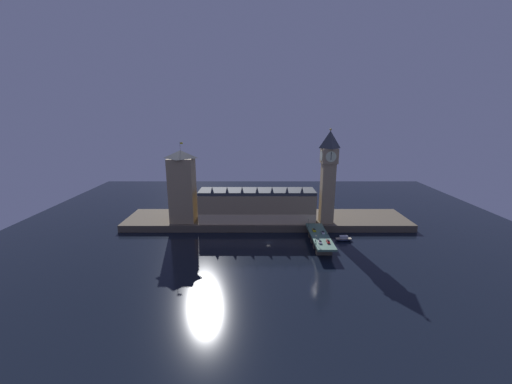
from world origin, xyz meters
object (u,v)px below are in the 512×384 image
Objects in this scene: street_lamp_near at (315,238)px; boat_downstream at (343,239)px; pedestrian_mid_walk at (327,233)px; clock_tower at (327,174)px; pedestrian_near_rail at (315,240)px; street_lamp_far at (308,221)px; victoria_tower at (182,186)px; car_northbound_lead at (313,230)px; car_southbound_lead at (327,241)px; car_southbound_trail at (322,232)px; car_northbound_trail at (319,242)px.

boat_downstream is at bearing 43.35° from street_lamp_near.
clock_tower is at bearing 79.99° from pedestrian_mid_walk.
street_lamp_far is at bearing 90.89° from pedestrian_near_rail.
pedestrian_near_rail is at bearing -110.23° from clock_tower.
victoria_tower is 106.83m from street_lamp_near.
pedestrian_near_rail is 0.24× the size of street_lamp_far.
car_northbound_lead is at bearing -16.46° from victoria_tower.
pedestrian_near_rail is (-7.63, 1.31, 0.15)m from car_southbound_lead.
car_southbound_trail is 0.72× the size of street_lamp_near.
pedestrian_near_rail is 30.34m from boat_downstream.
car_southbound_lead is 8.87m from street_lamp_near.
clock_tower is at bearing 61.28° from car_northbound_lead.
clock_tower is 108.38m from victoria_tower.
pedestrian_near_rail is (-15.58, -42.28, -34.01)m from clock_tower.
clock_tower reaches higher than car_northbound_trail.
pedestrian_near_rail is (-2.54, 1.80, 0.21)m from car_northbound_trail.
street_lamp_near reaches higher than pedestrian_mid_walk.
car_northbound_trail is at bearing -83.91° from street_lamp_far.
street_lamp_near reaches higher than car_southbound_lead.
clock_tower reaches higher than car_southbound_trail.
car_northbound_lead is at bearing 82.42° from street_lamp_near.
car_northbound_lead is 0.67× the size of street_lamp_far.
victoria_tower is 113.40m from car_southbound_lead.
car_northbound_trail is 27.99m from street_lamp_far.
street_lamp_far is (-2.94, 7.31, 3.66)m from car_northbound_lead.
car_southbound_lead reaches higher than car_northbound_lead.
victoria_tower reaches higher than car_northbound_trail.
car_northbound_lead is at bearing 138.23° from pedestrian_mid_walk.
street_lamp_near is at bearing -28.63° from victoria_tower.
pedestrian_near_rail is 0.14× the size of boat_downstream.
clock_tower reaches higher than pedestrian_mid_walk.
car_northbound_trail is (94.82, -48.30, -24.40)m from victoria_tower.
car_southbound_lead is 15.45m from car_southbound_trail.
car_southbound_lead is at bearing -90.00° from car_southbound_trail.
victoria_tower is 12.89× the size of car_southbound_lead.
clock_tower is at bearing 69.77° from pedestrian_near_rail.
pedestrian_mid_walk is 0.30× the size of street_lamp_near.
clock_tower is 57.78m from street_lamp_near.
pedestrian_near_rail is at bearing -26.74° from victoria_tower.
boat_downstream is (23.49, 22.17, -9.49)m from street_lamp_near.
street_lamp_far reaches higher than pedestrian_near_rail.
clock_tower is 41.62× the size of pedestrian_near_rail.
victoria_tower reaches higher than car_southbound_trail.
clock_tower reaches higher than victoria_tower.
pedestrian_mid_walk is (102.45, -34.83, -24.12)m from victoria_tower.
clock_tower reaches higher than car_northbound_lead.
victoria_tower reaches higher than car_southbound_lead.
clock_tower is at bearing 73.52° from car_northbound_trail.
car_southbound_trail reaches higher than car_northbound_trail.
street_lamp_near is (-8.03, -17.79, 3.00)m from car_southbound_trail.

